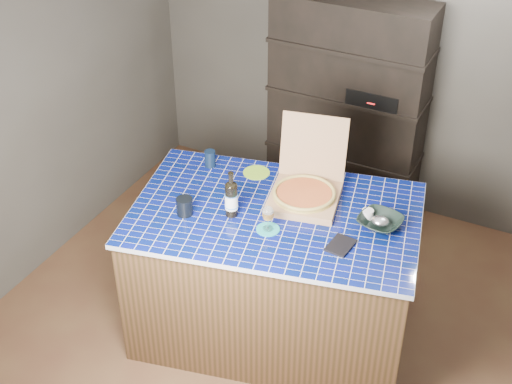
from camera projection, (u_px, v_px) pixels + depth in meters
The scene contains 14 objects.
room at pixel (261, 165), 4.27m from camera, with size 3.50×3.50×3.50m.
shelving_unit at pixel (347, 110), 5.59m from camera, with size 1.20×0.41×1.80m.
kitchen_island at pixel (274, 272), 4.63m from camera, with size 1.95×1.46×0.96m.
pizza_box at pixel (305, 191), 4.44m from camera, with size 0.52×0.59×0.46m.
mead_bottle at pixel (231, 198), 4.27m from camera, with size 0.08×0.08×0.31m.
teal_trivet at pixel (268, 229), 4.21m from camera, with size 0.14×0.14×0.01m, color teal.
wine_glass at pixel (268, 214), 4.15m from camera, with size 0.07×0.07×0.16m.
tumbler at pixel (185, 206), 4.32m from camera, with size 0.10×0.10×0.11m, color black.
dvd_case at pixel (341, 245), 4.08m from camera, with size 0.13×0.18×0.01m, color black.
bowl at pixel (380, 222), 4.23m from camera, with size 0.26×0.26×0.06m, color black.
foil_contents at pixel (380, 221), 4.22m from camera, with size 0.11×0.09×0.05m, color silver.
white_jar at pixel (368, 214), 4.29m from camera, with size 0.07×0.07×0.06m, color silver.
navy_cup at pixel (210, 159), 4.77m from camera, with size 0.07×0.07×0.11m, color black.
green_trivet at pixel (256, 173), 4.73m from camera, with size 0.18×0.18×0.01m, color #8EC92B.
Camera 1 is at (1.59, -3.25, 3.53)m, focal length 50.00 mm.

